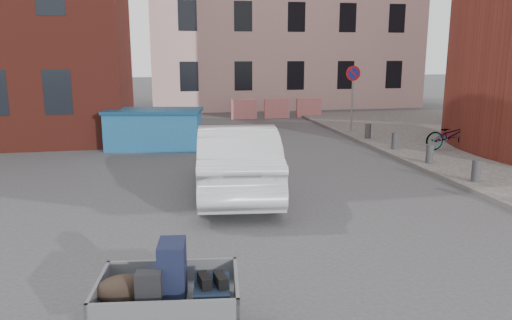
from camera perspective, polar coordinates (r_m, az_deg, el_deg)
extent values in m
plane|color=#38383A|center=(10.33, -0.76, -6.43)|extent=(120.00, 120.00, 0.00)
cylinder|color=gray|center=(20.73, 10.92, 6.80)|extent=(0.07, 0.07, 2.60)
cylinder|color=red|center=(20.64, 11.06, 9.70)|extent=(0.60, 0.03, 0.60)
cylinder|color=navy|center=(20.62, 11.08, 9.70)|extent=(0.44, 0.03, 0.44)
cylinder|color=#3A3A3D|center=(13.64, 23.86, -1.15)|extent=(0.22, 0.22, 0.55)
cylinder|color=#3A3A3D|center=(15.44, 19.23, 0.69)|extent=(0.22, 0.22, 0.55)
cylinder|color=#3A3A3D|center=(17.34, 15.60, 2.12)|extent=(0.22, 0.22, 0.55)
cylinder|color=#3A3A3D|center=(19.30, 12.68, 3.27)|extent=(0.22, 0.22, 0.55)
cube|color=red|center=(25.15, -1.39, 5.83)|extent=(1.30, 0.18, 1.00)
cube|color=red|center=(25.49, 2.40, 5.91)|extent=(1.30, 0.18, 1.00)
cube|color=red|center=(25.94, 6.07, 5.97)|extent=(1.30, 0.18, 1.00)
cube|color=slate|center=(6.06, -9.92, -15.95)|extent=(1.72, 1.29, 0.08)
cube|color=slate|center=(6.11, -17.51, -14.23)|extent=(0.18, 1.10, 0.28)
cube|color=slate|center=(5.95, -2.26, -14.38)|extent=(0.18, 1.10, 0.28)
cube|color=slate|center=(6.46, -9.51, -12.32)|extent=(1.59, 0.24, 0.28)
cube|color=slate|center=(5.52, -10.56, -16.89)|extent=(1.59, 0.24, 0.28)
cube|color=slate|center=(6.89, -9.16, -12.86)|extent=(0.17, 0.70, 0.06)
cube|color=#171D37|center=(5.93, -9.52, -12.40)|extent=(0.35, 0.48, 0.70)
cube|color=black|center=(5.87, -5.05, -15.00)|extent=(0.47, 0.64, 0.25)
ellipsoid|color=#2D221B|center=(5.99, -14.96, -14.19)|extent=(0.64, 0.43, 0.36)
cube|color=black|center=(5.74, -12.13, -14.62)|extent=(0.30, 0.21, 0.48)
ellipsoid|color=blue|center=(6.31, -10.12, -13.16)|extent=(0.39, 0.34, 0.24)
cube|color=black|center=(5.74, -5.92, -13.55)|extent=(0.15, 0.28, 0.13)
cube|color=black|center=(5.74, -4.07, -13.53)|extent=(0.15, 0.28, 0.13)
cube|color=#1C5686|center=(17.75, -11.53, 3.34)|extent=(3.41, 2.15, 1.27)
cube|color=navy|center=(17.66, -11.63, 5.53)|extent=(3.53, 2.28, 0.11)
imported|color=#BABCC3|center=(11.78, -2.24, 0.10)|extent=(2.29, 5.20, 1.66)
imported|color=black|center=(17.84, 21.36, 2.67)|extent=(1.84, 0.70, 0.95)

